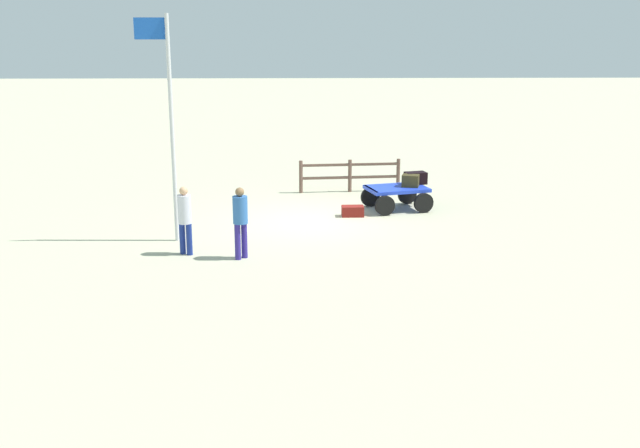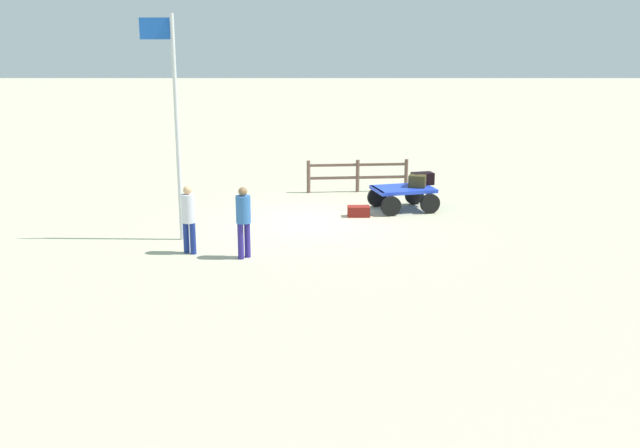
{
  "view_description": "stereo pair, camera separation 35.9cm",
  "coord_description": "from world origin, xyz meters",
  "views": [
    {
      "loc": [
        0.16,
        20.24,
        5.23
      ],
      "look_at": [
        -0.18,
        6.0,
        1.51
      ],
      "focal_mm": 42.44,
      "sensor_mm": 36.0,
      "label": 1
    },
    {
      "loc": [
        -0.2,
        20.24,
        5.23
      ],
      "look_at": [
        -0.18,
        6.0,
        1.51
      ],
      "focal_mm": 42.44,
      "sensor_mm": 36.0,
      "label": 2
    }
  ],
  "objects": [
    {
      "name": "flagpole",
      "position": [
        3.39,
        1.79,
        3.17
      ],
      "size": [
        0.82,
        0.1,
        5.54
      ],
      "color": "silver",
      "rests_on": "ground"
    },
    {
      "name": "suitcase_tan",
      "position": [
        -3.02,
        -1.45,
        0.85
      ],
      "size": [
        0.56,
        0.49,
        0.35
      ],
      "color": "#3A3319",
      "rests_on": "luggage_cart"
    },
    {
      "name": "worker_lead",
      "position": [
        2.92,
        3.0,
        0.93
      ],
      "size": [
        0.43,
        0.43,
        1.64
      ],
      "color": "navy",
      "rests_on": "ground"
    },
    {
      "name": "suitcase_grey",
      "position": [
        -3.22,
        -1.82,
        0.86
      ],
      "size": [
        0.7,
        0.54,
        0.36
      ],
      "color": "black",
      "rests_on": "luggage_cart"
    },
    {
      "name": "ground_plane",
      "position": [
        0.0,
        0.0,
        0.0
      ],
      "size": [
        120.0,
        120.0,
        0.0
      ],
      "primitive_type": "plane",
      "color": "#B2B091"
    },
    {
      "name": "wooden_fence",
      "position": [
        -1.39,
        -3.91,
        0.6
      ],
      "size": [
        3.31,
        0.41,
        1.06
      ],
      "color": "brown",
      "rests_on": "ground"
    },
    {
      "name": "suitcase_navy",
      "position": [
        -1.27,
        -0.61,
        0.15
      ],
      "size": [
        0.63,
        0.38,
        0.3
      ],
      "color": "maroon",
      "rests_on": "ground"
    },
    {
      "name": "luggage_cart",
      "position": [
        -2.6,
        -1.39,
        0.48
      ],
      "size": [
        2.06,
        1.74,
        0.68
      ],
      "color": "blue",
      "rests_on": "ground"
    },
    {
      "name": "worker_trailing",
      "position": [
        1.58,
        3.38,
        0.99
      ],
      "size": [
        0.49,
        0.49,
        1.69
      ],
      "color": "navy",
      "rests_on": "ground"
    }
  ]
}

